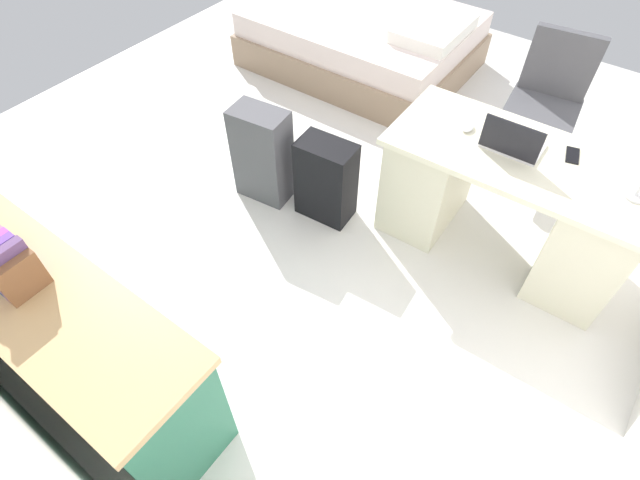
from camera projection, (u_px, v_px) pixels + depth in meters
name	position (u px, v px, depth m)	size (l,w,h in m)	color
ground_plane	(349.00, 188.00, 3.52)	(5.70, 5.70, 0.00)	silver
desk	(506.00, 202.00, 2.88)	(1.46, 0.70, 0.74)	beige
office_chair	(541.00, 113.00, 3.40)	(0.52, 0.52, 0.94)	black
credenza	(59.00, 330.00, 2.32)	(1.80, 0.48, 0.77)	#28664C
bed	(363.00, 39.00, 4.43)	(1.92, 1.43, 0.58)	gray
suitcase_black	(326.00, 181.00, 3.15)	(0.36, 0.22, 0.57)	black
suitcase_spare_grey	(262.00, 155.00, 3.24)	(0.36, 0.22, 0.67)	#4C4C51
laptop	(512.00, 143.00, 2.61)	(0.32, 0.23, 0.21)	#B7B7BC
computer_mouse	(468.00, 127.00, 2.75)	(0.06, 0.10, 0.03)	white
cell_phone_near_laptop	(572.00, 155.00, 2.61)	(0.07, 0.14, 0.01)	black
book_row	(0.00, 259.00, 1.98)	(0.36, 0.17, 0.24)	brown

